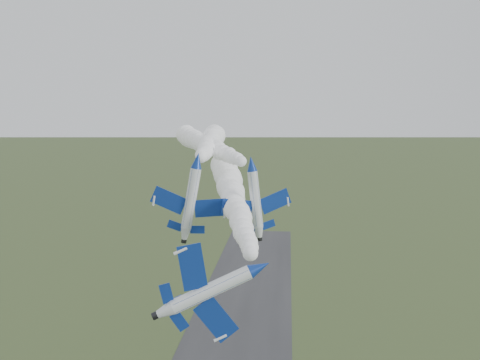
# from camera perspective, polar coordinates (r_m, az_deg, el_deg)

# --- Properties ---
(jet_lead) EXTENTS (5.31, 13.11, 10.07)m
(jet_lead) POSITION_cam_1_polar(r_m,az_deg,el_deg) (56.03, 2.16, -9.31)
(jet_lead) COLOR silver
(smoke_trail_jet_lead) EXTENTS (19.42, 58.68, 5.35)m
(smoke_trail_jet_lead) POSITION_cam_1_polar(r_m,az_deg,el_deg) (87.38, -0.71, -1.77)
(smoke_trail_jet_lead) COLOR white
(jet_pair_left) EXTENTS (11.64, 14.11, 3.86)m
(jet_pair_left) POSITION_cam_1_polar(r_m,az_deg,el_deg) (80.35, -4.58, 2.10)
(jet_pair_left) COLOR silver
(smoke_trail_jet_pair_left) EXTENTS (9.15, 55.74, 5.11)m
(smoke_trail_jet_pair_left) POSITION_cam_1_polar(r_m,az_deg,el_deg) (111.60, -3.24, 3.90)
(smoke_trail_jet_pair_left) COLOR white
(jet_pair_right) EXTENTS (11.00, 12.73, 3.31)m
(jet_pair_right) POSITION_cam_1_polar(r_m,az_deg,el_deg) (80.38, 1.25, 1.77)
(jet_pair_right) COLOR silver
(smoke_trail_jet_pair_right) EXTENTS (25.74, 56.75, 4.87)m
(smoke_trail_jet_pair_right) POSITION_cam_1_polar(r_m,az_deg,el_deg) (112.13, -3.58, 3.76)
(smoke_trail_jet_pair_right) COLOR white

